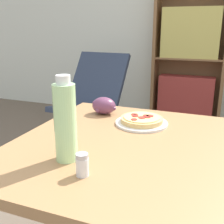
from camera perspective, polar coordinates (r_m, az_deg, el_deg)
name	(u,v)px	position (r m, az deg, el deg)	size (l,w,h in m)	color
wall_back	(215,12)	(3.56, 20.27, 18.50)	(8.00, 0.05, 2.60)	silver
dining_table	(174,176)	(1.04, 12.43, -12.57)	(1.17, 0.89, 0.75)	#A37549
pizza_on_plate	(142,121)	(1.22, 6.03, -1.80)	(0.23, 0.23, 0.04)	white
grape_bunch	(104,106)	(1.35, -1.68, 1.30)	(0.12, 0.09, 0.08)	#6B3856
drink_bottle	(65,122)	(0.87, -9.48, -1.93)	(0.07, 0.07, 0.27)	#B7EAA3
salt_shaker	(82,165)	(0.81, -6.07, -10.63)	(0.04, 0.04, 0.07)	white
lounge_chair_near	(91,114)	(2.89, -4.34, -0.38)	(0.61, 0.79, 0.88)	slate
bookshelf	(188,64)	(3.44, 15.25, 9.31)	(0.82, 0.26, 1.58)	brown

